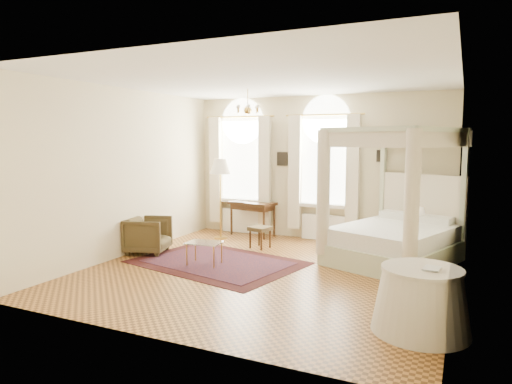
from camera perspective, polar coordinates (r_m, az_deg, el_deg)
ground at (r=8.08m, az=1.07°, el=-9.95°), size 6.00×6.00×0.00m
room_walls at (r=7.76m, az=1.10°, el=4.23°), size 6.00×6.00×6.00m
window_left at (r=11.19m, az=-1.90°, el=2.39°), size 1.62×0.27×3.29m
window_right at (r=10.42m, az=8.48°, el=2.02°), size 1.62×0.27×3.29m
chandelier at (r=9.24m, az=-1.04°, el=10.34°), size 0.51×0.45×0.50m
wall_pictures at (r=10.52m, az=8.07°, el=4.27°), size 2.54×0.03×0.39m
canopy_bed at (r=8.90m, az=16.77°, el=-4.90°), size 2.53×2.79×2.51m
nightstand at (r=9.84m, az=19.69°, el=-5.58°), size 0.42×0.38×0.58m
nightstand_lamp at (r=9.80m, az=19.93°, el=-2.45°), size 0.25×0.25×0.37m
writing_desk at (r=10.95m, az=-0.43°, el=-1.86°), size 1.17×0.76×0.82m
laptop at (r=10.93m, az=-2.00°, el=-1.18°), size 0.37×0.26×0.03m
stool at (r=9.72m, az=0.53°, el=-4.79°), size 0.49×0.49×0.46m
armchair at (r=9.57m, az=-13.33°, el=-5.25°), size 1.01×0.99×0.74m
coffee_table at (r=8.47m, az=-6.49°, el=-6.52°), size 0.66×0.50×0.43m
floor_lamp at (r=10.56m, az=-4.50°, el=2.69°), size 0.48×0.48×1.86m
oriental_rug at (r=8.69m, az=-4.86°, el=-8.73°), size 3.38×2.74×0.01m
side_table at (r=5.92m, az=19.93°, el=-12.60°), size 1.15×1.15×0.79m
book at (r=5.77m, az=20.22°, el=-8.84°), size 0.21×0.27×0.02m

